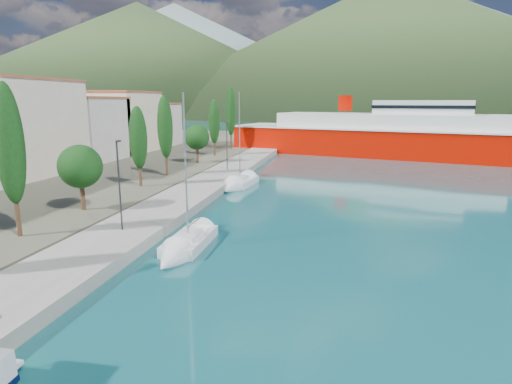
# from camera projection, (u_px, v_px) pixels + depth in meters

# --- Properties ---
(ground) EXTENTS (1400.00, 1400.00, 0.00)m
(ground) POSITION_uv_depth(u_px,v_px,m) (327.00, 132.00, 130.41)
(ground) COLOR #14555B
(quay) EXTENTS (5.00, 88.00, 0.80)m
(quay) POSITION_uv_depth(u_px,v_px,m) (192.00, 194.00, 42.16)
(quay) COLOR gray
(quay) RESTS_ON ground
(hills_far) EXTENTS (1480.00, 900.00, 180.00)m
(hills_far) POSITION_uv_depth(u_px,v_px,m) (452.00, 48.00, 563.85)
(hills_far) COLOR gray
(hills_far) RESTS_ON ground
(hills_near) EXTENTS (1010.00, 520.00, 115.00)m
(hills_near) POSITION_uv_depth(u_px,v_px,m) (467.00, 50.00, 342.18)
(hills_near) COLOR #364D26
(hills_near) RESTS_ON ground
(town_buildings) EXTENTS (9.20, 69.20, 11.30)m
(town_buildings) POSITION_uv_depth(u_px,v_px,m) (54.00, 131.00, 56.12)
(town_buildings) COLOR beige
(town_buildings) RESTS_ON land_strip
(tree_row) EXTENTS (3.54, 62.60, 11.16)m
(tree_row) POSITION_uv_depth(u_px,v_px,m) (159.00, 135.00, 48.39)
(tree_row) COLOR #47301E
(tree_row) RESTS_ON land_strip
(lamp_posts) EXTENTS (0.15, 49.10, 6.06)m
(lamp_posts) POSITION_uv_depth(u_px,v_px,m) (131.00, 178.00, 29.95)
(lamp_posts) COLOR #2D2D33
(lamp_posts) RESTS_ON quay
(sailboat_near) EXTENTS (2.29, 7.52, 10.79)m
(sailboat_near) POSITION_uv_depth(u_px,v_px,m) (180.00, 251.00, 26.50)
(sailboat_near) COLOR silver
(sailboat_near) RESTS_ON ground
(sailboat_mid) EXTENTS (3.32, 7.95, 11.35)m
(sailboat_mid) POSITION_uv_depth(u_px,v_px,m) (235.00, 185.00, 46.82)
(sailboat_mid) COLOR silver
(sailboat_mid) RESTS_ON ground
(ferry) EXTENTS (55.93, 25.35, 10.88)m
(ferry) POSITION_uv_depth(u_px,v_px,m) (388.00, 137.00, 73.92)
(ferry) COLOR #C50D00
(ferry) RESTS_ON ground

